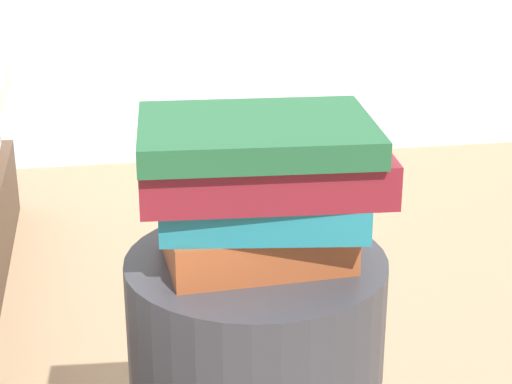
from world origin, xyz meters
name	(u,v)px	position (x,y,z in m)	size (l,w,h in m)	color
book_rust	(255,241)	(0.00, 0.00, 0.56)	(0.23, 0.15, 0.05)	#994723
book_teal	(263,201)	(0.01, 0.01, 0.61)	(0.25, 0.19, 0.04)	#1E727F
book_maroon	(264,169)	(0.01, -0.01, 0.66)	(0.30, 0.17, 0.05)	maroon
book_forest	(253,134)	(0.00, 0.00, 0.70)	(0.28, 0.21, 0.03)	#1E512D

